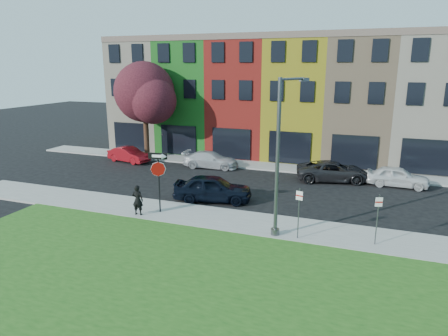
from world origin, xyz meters
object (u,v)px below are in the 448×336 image
at_px(street_lamp, 280,158).
at_px(stop_sign, 158,170).
at_px(man, 138,200).
at_px(sedan_near, 213,188).

bearing_deg(street_lamp, stop_sign, -165.12).
relative_size(stop_sign, man, 2.01).
bearing_deg(sedan_near, street_lamp, -139.89).
xyz_separation_m(stop_sign, street_lamp, (6.72, -0.61, 1.33)).
height_order(stop_sign, sedan_near, stop_sign).
bearing_deg(man, street_lamp, 173.79).
bearing_deg(street_lamp, man, -158.78).
distance_m(man, street_lamp, 8.14).
height_order(man, street_lamp, street_lamp).
xyz_separation_m(sedan_near, street_lamp, (4.81, -3.67, 3.02)).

